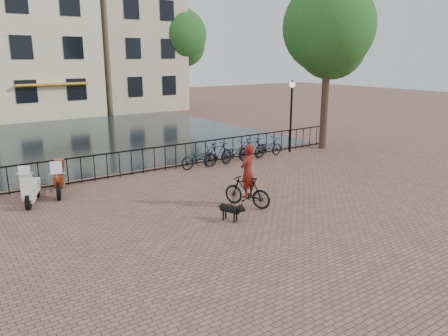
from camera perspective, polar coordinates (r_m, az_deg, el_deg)
ground at (r=11.94m, az=8.37°, el=-8.56°), size 100.00×100.00×0.00m
canal_water at (r=26.76m, az=-17.86°, el=3.78°), size 20.00×20.00×0.00m
railing at (r=18.13m, az=-9.09°, el=1.11°), size 20.00×0.05×1.02m
canal_house_mid at (r=38.80m, az=-23.70°, el=15.16°), size 8.00×9.50×11.80m
canal_house_right at (r=41.26m, az=-12.43°, el=16.93°), size 7.00×9.00×13.30m
tree_near_right at (r=22.73m, az=13.54°, el=17.45°), size 4.48×4.48×8.24m
tree_far_right at (r=40.10m, az=-5.84°, el=16.84°), size 4.76×4.76×8.76m
lamp_post at (r=21.59m, az=8.80°, el=8.29°), size 0.30×0.30×3.45m
cyclist at (r=13.66m, az=3.07°, el=-1.51°), size 1.11×1.75×2.33m
dog at (r=12.63m, az=0.79°, el=-5.67°), size 0.55×0.90×0.58m
motorcycle at (r=16.01m, az=-20.78°, el=-0.81°), size 1.01×1.95×1.36m
scooter at (r=15.27m, az=-23.90°, el=-1.65°), size 1.03×1.61×1.45m
parked_bike_0 at (r=18.47m, az=-3.24°, el=1.34°), size 1.74×0.68×0.90m
parked_bike_1 at (r=18.96m, az=-0.80°, el=1.86°), size 1.72×0.72×1.00m
parked_bike_2 at (r=19.51m, az=1.51°, el=2.07°), size 1.79×0.87×0.90m
parked_bike_3 at (r=20.07m, az=3.69°, el=2.53°), size 1.70×0.60×1.00m
parked_bike_4 at (r=20.67m, az=5.76°, el=2.71°), size 1.75×0.71×0.90m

